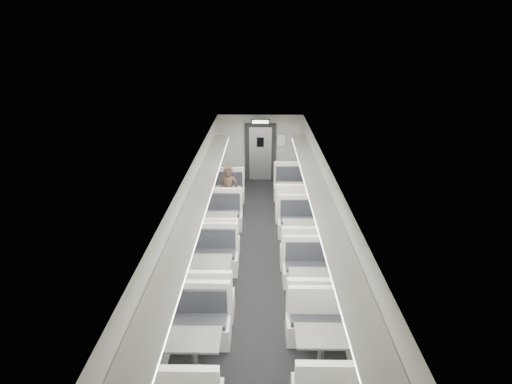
{
  "coord_description": "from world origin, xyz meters",
  "views": [
    {
      "loc": [
        0.03,
        -7.93,
        5.12
      ],
      "look_at": [
        -0.1,
        1.94,
        1.12
      ],
      "focal_mm": 28.0,
      "sensor_mm": 36.0,
      "label": 1
    }
  ],
  "objects_px": {
    "booth_right_b": "(300,236)",
    "exit_sign": "(260,121)",
    "vestibule_door": "(260,153)",
    "booth_left_d": "(195,356)",
    "booth_right_d": "(321,352)",
    "booth_left_b": "(221,228)",
    "passenger": "(229,193)",
    "booth_left_c": "(211,276)",
    "booth_right_c": "(309,289)",
    "booth_left_a": "(227,199)",
    "booth_right_a": "(292,197)"
  },
  "relations": [
    {
      "from": "booth_left_c",
      "to": "booth_left_d",
      "type": "distance_m",
      "value": 2.2
    },
    {
      "from": "booth_left_d",
      "to": "vestibule_door",
      "type": "relative_size",
      "value": 0.98
    },
    {
      "from": "passenger",
      "to": "booth_left_b",
      "type": "bearing_deg",
      "value": -77.09
    },
    {
      "from": "booth_left_b",
      "to": "booth_right_b",
      "type": "xyz_separation_m",
      "value": [
        2.0,
        -0.39,
        -0.0
      ]
    },
    {
      "from": "booth_right_b",
      "to": "passenger",
      "type": "distance_m",
      "value": 2.64
    },
    {
      "from": "booth_left_c",
      "to": "vestibule_door",
      "type": "bearing_deg",
      "value": 81.67
    },
    {
      "from": "booth_left_b",
      "to": "booth_right_a",
      "type": "height_order",
      "value": "booth_right_a"
    },
    {
      "from": "booth_right_b",
      "to": "passenger",
      "type": "relative_size",
      "value": 1.28
    },
    {
      "from": "booth_left_b",
      "to": "passenger",
      "type": "height_order",
      "value": "passenger"
    },
    {
      "from": "booth_right_a",
      "to": "booth_right_c",
      "type": "relative_size",
      "value": 1.12
    },
    {
      "from": "booth_left_d",
      "to": "exit_sign",
      "type": "bearing_deg",
      "value": 83.32
    },
    {
      "from": "booth_right_c",
      "to": "booth_right_a",
      "type": "bearing_deg",
      "value": 90.0
    },
    {
      "from": "booth_right_c",
      "to": "exit_sign",
      "type": "height_order",
      "value": "exit_sign"
    },
    {
      "from": "booth_right_c",
      "to": "booth_right_b",
      "type": "bearing_deg",
      "value": 90.0
    },
    {
      "from": "booth_left_a",
      "to": "booth_right_a",
      "type": "height_order",
      "value": "booth_right_a"
    },
    {
      "from": "vestibule_door",
      "to": "booth_right_a",
      "type": "bearing_deg",
      "value": -68.64
    },
    {
      "from": "booth_right_a",
      "to": "passenger",
      "type": "relative_size",
      "value": 1.38
    },
    {
      "from": "booth_left_a",
      "to": "booth_right_b",
      "type": "height_order",
      "value": "booth_right_b"
    },
    {
      "from": "booth_right_b",
      "to": "exit_sign",
      "type": "height_order",
      "value": "exit_sign"
    },
    {
      "from": "vestibule_door",
      "to": "booth_right_d",
      "type": "bearing_deg",
      "value": -83.61
    },
    {
      "from": "booth_right_a",
      "to": "passenger",
      "type": "distance_m",
      "value": 2.07
    },
    {
      "from": "booth_left_d",
      "to": "booth_right_b",
      "type": "relative_size",
      "value": 1.0
    },
    {
      "from": "booth_left_a",
      "to": "booth_left_d",
      "type": "height_order",
      "value": "booth_left_d"
    },
    {
      "from": "booth_left_b",
      "to": "booth_right_d",
      "type": "xyz_separation_m",
      "value": [
        2.0,
        -4.27,
        -0.0
      ]
    },
    {
      "from": "booth_left_c",
      "to": "booth_left_a",
      "type": "bearing_deg",
      "value": 90.0
    },
    {
      "from": "booth_left_d",
      "to": "booth_right_b",
      "type": "height_order",
      "value": "booth_left_d"
    },
    {
      "from": "booth_right_d",
      "to": "vestibule_door",
      "type": "bearing_deg",
      "value": 96.39
    },
    {
      "from": "vestibule_door",
      "to": "booth_left_d",
      "type": "bearing_deg",
      "value": -96.32
    },
    {
      "from": "passenger",
      "to": "booth_left_a",
      "type": "bearing_deg",
      "value": 117.38
    },
    {
      "from": "booth_left_c",
      "to": "passenger",
      "type": "distance_m",
      "value": 3.59
    },
    {
      "from": "booth_right_d",
      "to": "vestibule_door",
      "type": "distance_m",
      "value": 9.0
    },
    {
      "from": "booth_right_c",
      "to": "booth_left_b",
      "type": "bearing_deg",
      "value": 127.86
    },
    {
      "from": "booth_left_a",
      "to": "booth_left_c",
      "type": "bearing_deg",
      "value": -90.0
    },
    {
      "from": "booth_left_b",
      "to": "booth_right_b",
      "type": "distance_m",
      "value": 2.04
    },
    {
      "from": "booth_left_d",
      "to": "booth_right_d",
      "type": "xyz_separation_m",
      "value": [
        2.0,
        0.11,
        -0.0
      ]
    },
    {
      "from": "booth_right_d",
      "to": "exit_sign",
      "type": "xyz_separation_m",
      "value": [
        -1.0,
        8.44,
        1.91
      ]
    },
    {
      "from": "booth_right_d",
      "to": "booth_left_b",
      "type": "bearing_deg",
      "value": 115.1
    },
    {
      "from": "booth_left_a",
      "to": "booth_right_a",
      "type": "xyz_separation_m",
      "value": [
        2.0,
        0.13,
        0.04
      ]
    },
    {
      "from": "booth_left_d",
      "to": "vestibule_door",
      "type": "bearing_deg",
      "value": 83.68
    },
    {
      "from": "booth_right_b",
      "to": "passenger",
      "type": "height_order",
      "value": "passenger"
    },
    {
      "from": "booth_left_b",
      "to": "booth_right_c",
      "type": "height_order",
      "value": "booth_left_b"
    },
    {
      "from": "booth_right_d",
      "to": "booth_right_b",
      "type": "bearing_deg",
      "value": 90.0
    },
    {
      "from": "booth_right_c",
      "to": "passenger",
      "type": "bearing_deg",
      "value": 115.59
    },
    {
      "from": "booth_left_b",
      "to": "passenger",
      "type": "relative_size",
      "value": 1.3
    },
    {
      "from": "vestibule_door",
      "to": "booth_left_a",
      "type": "bearing_deg",
      "value": -110.4
    },
    {
      "from": "booth_left_a",
      "to": "booth_left_d",
      "type": "bearing_deg",
      "value": -90.0
    },
    {
      "from": "booth_left_d",
      "to": "booth_right_c",
      "type": "xyz_separation_m",
      "value": [
        2.0,
        1.8,
        -0.02
      ]
    },
    {
      "from": "booth_left_c",
      "to": "booth_right_c",
      "type": "relative_size",
      "value": 1.07
    },
    {
      "from": "booth_right_d",
      "to": "vestibule_door",
      "type": "xyz_separation_m",
      "value": [
        -1.0,
        8.92,
        0.67
      ]
    },
    {
      "from": "passenger",
      "to": "vestibule_door",
      "type": "distance_m",
      "value": 3.4
    }
  ]
}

